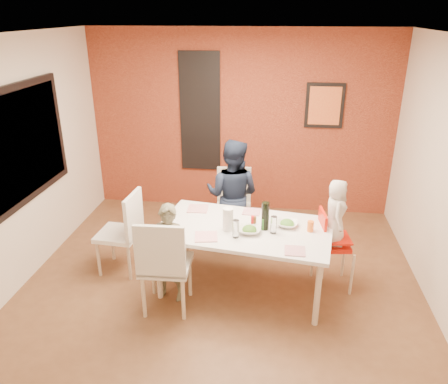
# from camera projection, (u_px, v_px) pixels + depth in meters

# --- Properties ---
(ground) EXTENTS (4.50, 4.50, 0.00)m
(ground) POSITION_uv_depth(u_px,v_px,m) (221.00, 287.00, 4.95)
(ground) COLOR brown
(ground) RESTS_ON ground
(ceiling) EXTENTS (4.50, 4.50, 0.02)m
(ceiling) POSITION_uv_depth(u_px,v_px,m) (220.00, 35.00, 3.91)
(ceiling) COLOR white
(ceiling) RESTS_ON wall_back
(wall_back) EXTENTS (4.50, 0.02, 2.70)m
(wall_back) POSITION_uv_depth(u_px,v_px,m) (240.00, 123.00, 6.49)
(wall_back) COLOR beige
(wall_back) RESTS_ON ground
(wall_front) EXTENTS (4.50, 0.02, 2.70)m
(wall_front) POSITION_uv_depth(u_px,v_px,m) (165.00, 321.00, 2.37)
(wall_front) COLOR beige
(wall_front) RESTS_ON ground
(wall_left) EXTENTS (0.02, 4.50, 2.70)m
(wall_left) POSITION_uv_depth(u_px,v_px,m) (13.00, 167.00, 4.69)
(wall_left) COLOR beige
(wall_left) RESTS_ON ground
(brick_accent_wall) EXTENTS (4.50, 0.02, 2.70)m
(brick_accent_wall) POSITION_uv_depth(u_px,v_px,m) (240.00, 123.00, 6.47)
(brick_accent_wall) COLOR maroon
(brick_accent_wall) RESTS_ON ground
(picture_window_frame) EXTENTS (0.05, 1.70, 1.30)m
(picture_window_frame) POSITION_uv_depth(u_px,v_px,m) (23.00, 144.00, 4.79)
(picture_window_frame) COLOR black
(picture_window_frame) RESTS_ON wall_left
(picture_window_pane) EXTENTS (0.02, 1.55, 1.15)m
(picture_window_pane) POSITION_uv_depth(u_px,v_px,m) (24.00, 144.00, 4.79)
(picture_window_pane) COLOR black
(picture_window_pane) RESTS_ON wall_left
(glassblock_strip) EXTENTS (0.55, 0.03, 1.70)m
(glassblock_strip) POSITION_uv_depth(u_px,v_px,m) (200.00, 113.00, 6.47)
(glassblock_strip) COLOR #B4BEC4
(glassblock_strip) RESTS_ON wall_back
(glassblock_surround) EXTENTS (0.60, 0.03, 1.76)m
(glassblock_surround) POSITION_uv_depth(u_px,v_px,m) (200.00, 113.00, 6.46)
(glassblock_surround) COLOR black
(glassblock_surround) RESTS_ON wall_back
(art_print_frame) EXTENTS (0.54, 0.03, 0.64)m
(art_print_frame) POSITION_uv_depth(u_px,v_px,m) (325.00, 106.00, 6.20)
(art_print_frame) COLOR black
(art_print_frame) RESTS_ON wall_back
(art_print_canvas) EXTENTS (0.44, 0.01, 0.54)m
(art_print_canvas) POSITION_uv_depth(u_px,v_px,m) (325.00, 106.00, 6.18)
(art_print_canvas) COLOR orange
(art_print_canvas) RESTS_ON wall_back
(dining_table) EXTENTS (1.95, 1.27, 0.76)m
(dining_table) POSITION_uv_depth(u_px,v_px,m) (244.00, 233.00, 4.69)
(dining_table) COLOR white
(dining_table) RESTS_ON ground
(chair_near) EXTENTS (0.51, 0.51, 1.06)m
(chair_near) POSITION_uv_depth(u_px,v_px,m) (164.00, 262.00, 4.33)
(chair_near) COLOR beige
(chair_near) RESTS_ON ground
(chair_far) EXTENTS (0.49, 0.49, 0.98)m
(chair_far) POSITION_uv_depth(u_px,v_px,m) (234.00, 201.00, 5.84)
(chair_far) COLOR silver
(chair_far) RESTS_ON ground
(chair_left) EXTENTS (0.50, 0.50, 1.00)m
(chair_left) POSITION_uv_depth(u_px,v_px,m) (125.00, 228.00, 5.08)
(chair_left) COLOR white
(chair_left) RESTS_ON ground
(high_chair) EXTENTS (0.43, 0.43, 0.92)m
(high_chair) POSITION_uv_depth(u_px,v_px,m) (330.00, 242.00, 4.79)
(high_chair) COLOR red
(high_chair) RESTS_ON ground
(child_near) EXTENTS (0.43, 0.31, 1.10)m
(child_near) POSITION_uv_depth(u_px,v_px,m) (170.00, 253.00, 4.59)
(child_near) COLOR brown
(child_near) RESTS_ON ground
(child_far) EXTENTS (0.81, 0.69, 1.47)m
(child_far) POSITION_uv_depth(u_px,v_px,m) (232.00, 195.00, 5.54)
(child_far) COLOR #161E32
(child_far) RESTS_ON ground
(toddler) EXTENTS (0.24, 0.36, 0.74)m
(toddler) POSITION_uv_depth(u_px,v_px,m) (336.00, 213.00, 4.65)
(toddler) COLOR beige
(toddler) RESTS_ON high_chair
(plate_near_left) EXTENTS (0.26, 0.26, 0.01)m
(plate_near_left) POSITION_uv_depth(u_px,v_px,m) (206.00, 237.00, 4.46)
(plate_near_left) COLOR white
(plate_near_left) RESTS_ON dining_table
(plate_far_mid) EXTENTS (0.21, 0.21, 0.01)m
(plate_far_mid) POSITION_uv_depth(u_px,v_px,m) (251.00, 212.00, 5.01)
(plate_far_mid) COLOR silver
(plate_far_mid) RESTS_ON dining_table
(plate_near_right) EXTENTS (0.20, 0.20, 0.01)m
(plate_near_right) POSITION_uv_depth(u_px,v_px,m) (295.00, 251.00, 4.20)
(plate_near_right) COLOR silver
(plate_near_right) RESTS_ON dining_table
(plate_far_left) EXTENTS (0.24, 0.24, 0.01)m
(plate_far_left) POSITION_uv_depth(u_px,v_px,m) (198.00, 209.00, 5.09)
(plate_far_left) COLOR white
(plate_far_left) RESTS_ON dining_table
(salad_bowl_a) EXTENTS (0.24, 0.24, 0.06)m
(salad_bowl_a) POSITION_uv_depth(u_px,v_px,m) (249.00, 230.00, 4.55)
(salad_bowl_a) COLOR white
(salad_bowl_a) RESTS_ON dining_table
(salad_bowl_b) EXTENTS (0.27, 0.27, 0.06)m
(salad_bowl_b) POSITION_uv_depth(u_px,v_px,m) (287.00, 224.00, 4.68)
(salad_bowl_b) COLOR white
(salad_bowl_b) RESTS_ON dining_table
(wine_bottle) EXTENTS (0.08, 0.08, 0.31)m
(wine_bottle) POSITION_uv_depth(u_px,v_px,m) (265.00, 216.00, 4.57)
(wine_bottle) COLOR black
(wine_bottle) RESTS_ON dining_table
(wine_glass_a) EXTENTS (0.07, 0.07, 0.19)m
(wine_glass_a) POSITION_uv_depth(u_px,v_px,m) (236.00, 229.00, 4.43)
(wine_glass_a) COLOR silver
(wine_glass_a) RESTS_ON dining_table
(wine_glass_b) EXTENTS (0.07, 0.07, 0.19)m
(wine_glass_b) POSITION_uv_depth(u_px,v_px,m) (274.00, 225.00, 4.51)
(wine_glass_b) COLOR white
(wine_glass_b) RESTS_ON dining_table
(paper_towel_roll) EXTENTS (0.11, 0.11, 0.25)m
(paper_towel_roll) POSITION_uv_depth(u_px,v_px,m) (228.00, 219.00, 4.57)
(paper_towel_roll) COLOR white
(paper_towel_roll) RESTS_ON dining_table
(condiment_red) EXTENTS (0.03, 0.03, 0.14)m
(condiment_red) POSITION_uv_depth(u_px,v_px,m) (252.00, 222.00, 4.64)
(condiment_red) COLOR red
(condiment_red) RESTS_ON dining_table
(condiment_green) EXTENTS (0.03, 0.03, 0.13)m
(condiment_green) POSITION_uv_depth(u_px,v_px,m) (263.00, 224.00, 4.58)
(condiment_green) COLOR #2D6E24
(condiment_green) RESTS_ON dining_table
(condiment_brown) EXTENTS (0.03, 0.03, 0.13)m
(condiment_brown) POSITION_uv_depth(u_px,v_px,m) (255.00, 222.00, 4.63)
(condiment_brown) COLOR brown
(condiment_brown) RESTS_ON dining_table
(sippy_cup) EXTENTS (0.07, 0.07, 0.11)m
(sippy_cup) POSITION_uv_depth(u_px,v_px,m) (310.00, 226.00, 4.56)
(sippy_cup) COLOR orange
(sippy_cup) RESTS_ON dining_table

